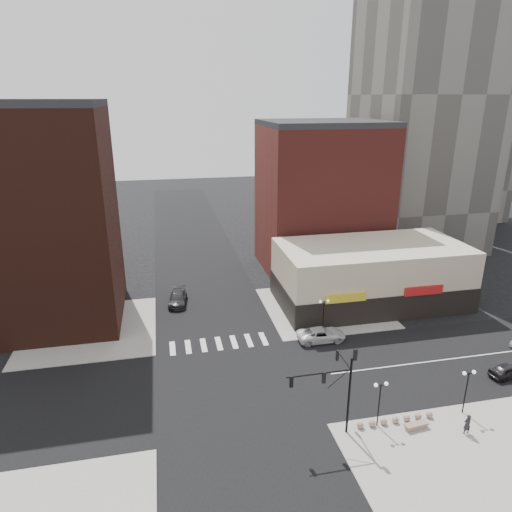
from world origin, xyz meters
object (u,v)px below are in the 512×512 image
object	(u,v)px
street_lamp_ne	(324,308)
white_suv	(321,335)
traffic_signal	(337,380)
dark_sedan_north	(178,298)
street_lamp_se_b	(468,381)
street_lamp_se_a	(380,393)
stone_bench	(416,426)
dark_sedan_east	(508,370)
pedestrian	(467,424)

from	to	relation	value
street_lamp_ne	white_suv	size ratio (longest dim) A/B	0.76
traffic_signal	dark_sedan_north	distance (m)	30.07
street_lamp_se_b	traffic_signal	bearing A→B (deg)	179.18
street_lamp_se_a	white_suv	world-z (taller)	street_lamp_se_a
street_lamp_se_a	street_lamp_se_b	world-z (taller)	same
street_lamp_se_a	stone_bench	bearing A→B (deg)	-18.45
dark_sedan_east	pedestrian	xyz separation A→B (m)	(-9.22, -6.43, 0.34)
street_lamp_se_b	street_lamp_ne	xyz separation A→B (m)	(-7.00, 16.00, 0.00)
street_lamp_se_b	dark_sedan_east	xyz separation A→B (m)	(7.85, 4.05, -2.61)
dark_sedan_east	stone_bench	size ratio (longest dim) A/B	1.88
dark_sedan_east	stone_bench	distance (m)	13.81
dark_sedan_east	dark_sedan_north	size ratio (longest dim) A/B	0.74
street_lamp_ne	dark_sedan_north	distance (m)	20.02
street_lamp_ne	stone_bench	bearing A→B (deg)	-83.30
street_lamp_se_a	pedestrian	bearing A→B (deg)	-19.74
street_lamp_se_a	stone_bench	world-z (taller)	street_lamp_se_a
white_suv	traffic_signal	bearing A→B (deg)	164.89
dark_sedan_east	stone_bench	bearing A→B (deg)	104.43
dark_sedan_north	street_lamp_se_b	bearing A→B (deg)	-42.52
street_lamp_se_b	street_lamp_ne	bearing A→B (deg)	113.63
street_lamp_ne	stone_bench	world-z (taller)	street_lamp_ne
dark_sedan_east	pedestrian	distance (m)	11.25
street_lamp_ne	dark_sedan_east	size ratio (longest dim) A/B	1.04
street_lamp_se_b	dark_sedan_north	distance (m)	36.14
dark_sedan_east	white_suv	bearing A→B (deg)	49.12
traffic_signal	stone_bench	bearing A→B (deg)	-9.81
street_lamp_ne	white_suv	bearing A→B (deg)	-115.58
street_lamp_se_a	street_lamp_se_b	xyz separation A→B (m)	(8.00, 0.00, 0.00)
street_lamp_ne	white_suv	world-z (taller)	street_lamp_ne
stone_bench	white_suv	bearing A→B (deg)	93.93
traffic_signal	street_lamp_ne	distance (m)	16.62
white_suv	pedestrian	size ratio (longest dim) A/B	3.02
street_lamp_ne	pedestrian	size ratio (longest dim) A/B	2.30
street_lamp_se_b	street_lamp_se_a	bearing A→B (deg)	180.00
street_lamp_se_a	dark_sedan_north	size ratio (longest dim) A/B	0.77
street_lamp_ne	pedestrian	xyz separation A→B (m)	(5.63, -18.38, -2.27)
dark_sedan_east	street_lamp_se_b	bearing A→B (deg)	110.26
street_lamp_se_a	street_lamp_ne	xyz separation A→B (m)	(1.00, 16.00, 0.00)
street_lamp_ne	dark_sedan_east	bearing A→B (deg)	-38.82
white_suv	stone_bench	xyz separation A→B (m)	(2.72, -15.50, -0.38)
street_lamp_se_a	dark_sedan_north	distance (m)	31.64
white_suv	dark_sedan_north	world-z (taller)	dark_sedan_north
traffic_signal	street_lamp_se_b	distance (m)	11.88
street_lamp_se_a	dark_sedan_east	xyz separation A→B (m)	(15.85, 4.05, -2.61)
street_lamp_se_a	dark_sedan_east	size ratio (longest dim) A/B	1.04
dark_sedan_east	pedestrian	bearing A→B (deg)	117.86
traffic_signal	dark_sedan_north	xyz separation A→B (m)	(-11.26, 27.57, -4.18)
traffic_signal	street_lamp_se_b	world-z (taller)	traffic_signal
stone_bench	traffic_signal	bearing A→B (deg)	164.18
street_lamp_se_b	stone_bench	bearing A→B (deg)	-168.70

